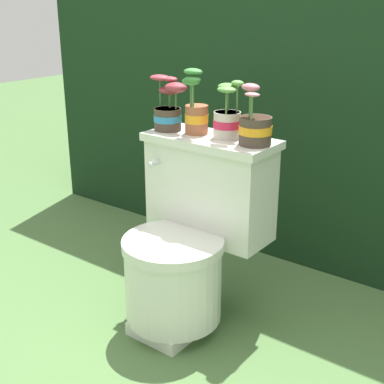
{
  "coord_description": "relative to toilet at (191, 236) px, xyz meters",
  "views": [
    {
      "loc": [
        1.02,
        -1.31,
        1.2
      ],
      "look_at": [
        -0.1,
        0.16,
        0.52
      ],
      "focal_mm": 50.0,
      "sensor_mm": 36.0,
      "label": 1
    }
  ],
  "objects": [
    {
      "name": "potted_plant_middle",
      "position": [
        0.06,
        0.14,
        0.44
      ],
      "size": [
        0.11,
        0.12,
        0.21
      ],
      "color": "beige",
      "rests_on": "toilet"
    },
    {
      "name": "potted_plant_midleft",
      "position": [
        -0.07,
        0.12,
        0.45
      ],
      "size": [
        0.09,
        0.11,
        0.25
      ],
      "color": "#9E5638",
      "rests_on": "toilet"
    },
    {
      "name": "potted_plant_midright",
      "position": [
        0.19,
        0.12,
        0.42
      ],
      "size": [
        0.12,
        0.13,
        0.21
      ],
      "color": "#47382D",
      "rests_on": "toilet"
    },
    {
      "name": "hedge_backdrop",
      "position": [
        0.1,
        0.95,
        0.43
      ],
      "size": [
        3.1,
        0.61,
        1.55
      ],
      "color": "black",
      "rests_on": "ground"
    },
    {
      "name": "ground_plane",
      "position": [
        0.1,
        -0.15,
        -0.35
      ],
      "size": [
        12.0,
        12.0,
        0.0
      ],
      "primitive_type": "plane",
      "color": "#4C703D"
    },
    {
      "name": "potted_plant_left",
      "position": [
        -0.19,
        0.11,
        0.45
      ],
      "size": [
        0.17,
        0.11,
        0.21
      ],
      "color": "#47382D",
      "rests_on": "toilet"
    },
    {
      "name": "toilet",
      "position": [
        0.0,
        0.0,
        0.0
      ],
      "size": [
        0.51,
        0.53,
        0.71
      ],
      "color": "silver",
      "rests_on": "ground"
    }
  ]
}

